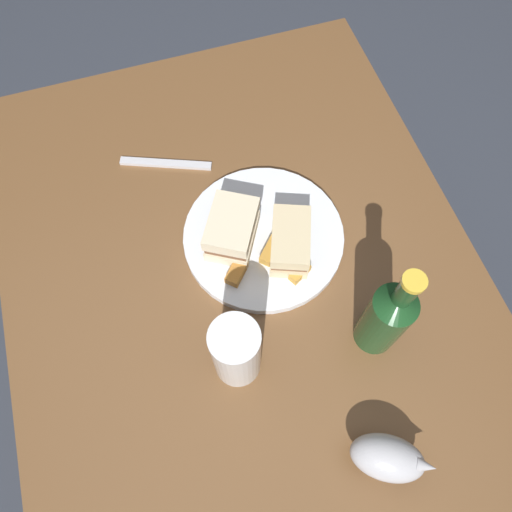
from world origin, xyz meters
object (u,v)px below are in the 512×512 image
object	(u,v)px
sandwich_half_right	(290,242)
cider_bottle	(387,317)
pint_glass	(236,354)
plate	(263,237)
sandwich_half_left	(233,230)
fork	(166,163)
gravy_boat	(388,458)

from	to	relation	value
sandwich_half_right	cider_bottle	distance (m)	0.21
pint_glass	plate	bearing A→B (deg)	151.63
sandwich_half_left	cider_bottle	bearing A→B (deg)	36.38
plate	sandwich_half_left	distance (m)	0.07
plate	fork	size ratio (longest dim) A/B	1.61
pint_glass	fork	bearing A→B (deg)	-177.14
sandwich_half_right	pint_glass	world-z (taller)	pint_glass
plate	sandwich_half_right	bearing A→B (deg)	38.31
sandwich_half_left	gravy_boat	xyz separation A→B (m)	(0.42, 0.11, -0.01)
plate	pint_glass	distance (m)	0.24
fork	plate	bearing A→B (deg)	143.51
plate	gravy_boat	bearing A→B (deg)	7.47
cider_bottle	sandwich_half_right	bearing A→B (deg)	-155.07
sandwich_half_left	fork	bearing A→B (deg)	-159.33
gravy_boat	cider_bottle	distance (m)	0.20
sandwich_half_left	sandwich_half_right	xyz separation A→B (m)	(0.05, 0.09, -0.00)
plate	cider_bottle	distance (m)	0.27
sandwich_half_right	gravy_boat	bearing A→B (deg)	3.13
gravy_boat	cider_bottle	bearing A→B (deg)	160.21
sandwich_half_left	pint_glass	size ratio (longest dim) A/B	0.82
pint_glass	sandwich_half_right	bearing A→B (deg)	138.37
plate	pint_glass	xyz separation A→B (m)	(0.20, -0.11, 0.06)
pint_glass	gravy_boat	world-z (taller)	pint_glass
gravy_boat	fork	xyz separation A→B (m)	(-0.62, -0.19, -0.04)
sandwich_half_right	fork	distance (m)	0.31
sandwich_half_left	pint_glass	bearing A→B (deg)	-14.99
sandwich_half_right	gravy_boat	size ratio (longest dim) A/B	1.00
gravy_boat	sandwich_half_right	bearing A→B (deg)	-176.87
pint_glass	fork	distance (m)	0.42
plate	pint_glass	world-z (taller)	pint_glass
cider_bottle	fork	distance (m)	0.52
sandwich_half_right	cider_bottle	xyz separation A→B (m)	(0.18, 0.09, 0.05)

